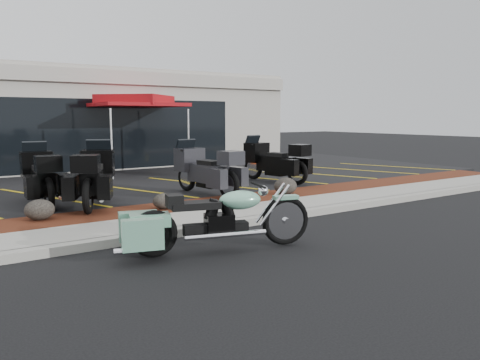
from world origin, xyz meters
TOP-DOWN VIEW (x-y plane):
  - ground at (0.00, 0.00)m, footprint 90.00×90.00m
  - curb at (0.00, 0.90)m, footprint 24.00×0.25m
  - sidewalk at (0.00, 1.60)m, footprint 24.00×1.20m
  - mulch_bed at (0.00, 2.80)m, footprint 24.00×1.20m
  - upper_lot at (0.00, 8.20)m, footprint 26.00×9.60m
  - dealership_building at (0.00, 14.47)m, footprint 18.00×8.16m
  - boulder_left at (-2.92, 2.94)m, footprint 0.57×0.47m
  - boulder_mid at (-0.45, 2.62)m, footprint 0.49×0.41m
  - boulder_right at (2.96, 2.63)m, footprint 0.63×0.52m
  - hero_cruiser at (0.27, -0.68)m, footprint 3.22×1.58m
  - touring_black_front at (-2.50, 5.57)m, footprint 1.02×2.47m
  - touring_black_mid at (-1.21, 4.67)m, footprint 1.92×2.69m
  - touring_grey at (1.13, 4.61)m, footprint 1.26×2.54m
  - touring_black_rear at (4.01, 5.57)m, footprint 1.43×2.59m
  - traffic_cone at (-0.63, 8.13)m, footprint 0.43×0.43m
  - popup_canopy at (1.64, 9.54)m, footprint 3.83×3.83m

SIDE VIEW (x-z plane):
  - ground at x=0.00m, z-range 0.00..0.00m
  - curb at x=0.00m, z-range 0.00..0.15m
  - sidewalk at x=0.00m, z-range 0.00..0.15m
  - upper_lot at x=0.00m, z-range 0.00..0.15m
  - mulch_bed at x=0.00m, z-range 0.00..0.16m
  - boulder_mid at x=-0.45m, z-range 0.16..0.51m
  - boulder_left at x=-2.92m, z-range 0.16..0.56m
  - boulder_right at x=2.96m, z-range 0.16..0.60m
  - traffic_cone at x=-0.63m, z-range 0.15..0.65m
  - hero_cruiser at x=0.27m, z-range 0.00..1.10m
  - touring_grey at x=1.13m, z-range 0.15..1.56m
  - touring_black_front at x=-2.50m, z-range 0.15..1.57m
  - touring_black_rear at x=4.01m, z-range 0.15..1.58m
  - touring_black_mid at x=-1.21m, z-range 0.15..1.62m
  - dealership_building at x=0.00m, z-range 0.01..4.01m
  - popup_canopy at x=1.64m, z-range 1.28..4.04m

